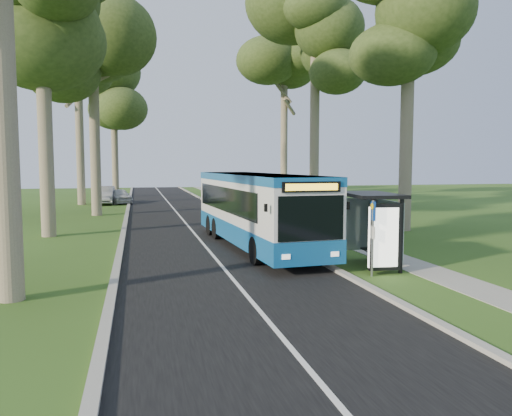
# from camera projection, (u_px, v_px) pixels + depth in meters

# --- Properties ---
(ground) EXTENTS (120.00, 120.00, 0.00)m
(ground) POSITION_uv_depth(u_px,v_px,m) (308.00, 257.00, 18.97)
(ground) COLOR #2B4A17
(ground) RESTS_ON ground
(road) EXTENTS (7.00, 100.00, 0.02)m
(road) POSITION_uv_depth(u_px,v_px,m) (189.00, 227.00, 27.84)
(road) COLOR black
(road) RESTS_ON ground
(kerb_east) EXTENTS (0.25, 100.00, 0.12)m
(kerb_east) POSITION_uv_depth(u_px,v_px,m) (250.00, 224.00, 28.65)
(kerb_east) COLOR #9E9B93
(kerb_east) RESTS_ON ground
(kerb_west) EXTENTS (0.25, 100.00, 0.12)m
(kerb_west) POSITION_uv_depth(u_px,v_px,m) (124.00, 228.00, 27.03)
(kerb_west) COLOR #9E9B93
(kerb_west) RESTS_ON ground
(centre_line) EXTENTS (0.12, 100.00, 0.00)m
(centre_line) POSITION_uv_depth(u_px,v_px,m) (189.00, 227.00, 27.84)
(centre_line) COLOR white
(centre_line) RESTS_ON road
(footpath) EXTENTS (1.50, 100.00, 0.02)m
(footpath) POSITION_uv_depth(u_px,v_px,m) (300.00, 224.00, 29.35)
(footpath) COLOR gray
(footpath) RESTS_ON ground
(bus) EXTENTS (3.19, 11.83, 3.10)m
(bus) POSITION_uv_depth(u_px,v_px,m) (256.00, 210.00, 20.96)
(bus) COLOR white
(bus) RESTS_ON ground
(bus_stop_sign) EXTENTS (0.09, 0.34, 2.40)m
(bus_stop_sign) POSITION_uv_depth(u_px,v_px,m) (373.00, 229.00, 15.49)
(bus_stop_sign) COLOR gray
(bus_stop_sign) RESTS_ON ground
(bus_shelter) EXTENTS (1.88, 3.09, 2.53)m
(bus_shelter) POSITION_uv_depth(u_px,v_px,m) (379.00, 216.00, 16.68)
(bus_shelter) COLOR black
(bus_shelter) RESTS_ON ground
(litter_bin) EXTENTS (0.49, 0.49, 0.85)m
(litter_bin) POSITION_uv_depth(u_px,v_px,m) (318.00, 237.00, 21.16)
(litter_bin) COLOR black
(litter_bin) RESTS_ON ground
(car_white) EXTENTS (2.67, 4.30, 1.37)m
(car_white) POSITION_uv_depth(u_px,v_px,m) (119.00, 196.00, 44.63)
(car_white) COLOR silver
(car_white) RESTS_ON ground
(car_silver) EXTENTS (1.75, 4.83, 1.58)m
(car_silver) POSITION_uv_depth(u_px,v_px,m) (104.00, 195.00, 44.07)
(car_silver) COLOR #989A9F
(car_silver) RESTS_ON ground
(tree_west_c) EXTENTS (5.20, 5.20, 16.01)m
(tree_west_c) POSITION_uv_depth(u_px,v_px,m) (92.00, 39.00, 33.29)
(tree_west_c) COLOR #7A6B56
(tree_west_c) RESTS_ON ground
(tree_west_d) EXTENTS (5.20, 5.20, 15.69)m
(tree_west_d) POSITION_uv_depth(u_px,v_px,m) (78.00, 69.00, 42.53)
(tree_west_d) COLOR #7A6B56
(tree_west_d) RESTS_ON ground
(tree_west_e) EXTENTS (5.20, 5.20, 15.93)m
(tree_west_e) POSITION_uv_depth(u_px,v_px,m) (113.00, 86.00, 52.78)
(tree_west_e) COLOR #7A6B56
(tree_west_e) RESTS_ON ground
(tree_east_b) EXTENTS (5.20, 5.20, 14.97)m
(tree_east_b) POSITION_uv_depth(u_px,v_px,m) (409.00, 16.00, 25.55)
(tree_east_b) COLOR #7A6B56
(tree_east_b) RESTS_ON ground
(tree_east_c) EXTENTS (5.20, 5.20, 16.72)m
(tree_east_c) POSITION_uv_depth(u_px,v_px,m) (315.00, 44.00, 36.91)
(tree_east_c) COLOR #7A6B56
(tree_east_c) RESTS_ON ground
(tree_east_d) EXTENTS (5.20, 5.20, 15.95)m
(tree_east_d) POSITION_uv_depth(u_px,v_px,m) (284.00, 79.00, 48.86)
(tree_east_d) COLOR #7A6B56
(tree_east_d) RESTS_ON ground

